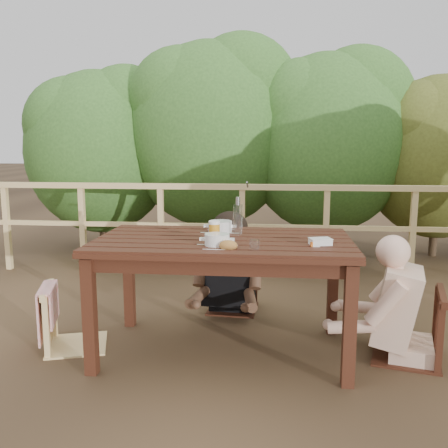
# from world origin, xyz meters

# --- Properties ---
(ground) EXTENTS (60.00, 60.00, 0.00)m
(ground) POSITION_xyz_m (0.00, 0.00, 0.00)
(ground) COLOR brown
(ground) RESTS_ON ground
(table) EXTENTS (1.72, 0.97, 0.79)m
(table) POSITION_xyz_m (0.00, 0.00, 0.40)
(table) COLOR #33170E
(table) RESTS_ON ground
(chair_left) EXTENTS (0.53, 0.53, 0.85)m
(chair_left) POSITION_xyz_m (-1.06, -0.01, 0.43)
(chair_left) COLOR #DCB977
(chair_left) RESTS_ON ground
(chair_far) EXTENTS (0.44, 0.44, 0.83)m
(chair_far) POSITION_xyz_m (-0.01, 0.87, 0.42)
(chair_far) COLOR #33170E
(chair_far) RESTS_ON ground
(chair_right) EXTENTS (0.55, 0.55, 0.91)m
(chair_right) POSITION_xyz_m (1.25, 0.03, 0.46)
(chair_right) COLOR #33170E
(chair_right) RESTS_ON ground
(woman) EXTENTS (0.59, 0.71, 1.36)m
(woman) POSITION_xyz_m (-0.01, 0.89, 0.68)
(woman) COLOR black
(woman) RESTS_ON ground
(diner_right) EXTENTS (0.80, 0.71, 1.38)m
(diner_right) POSITION_xyz_m (1.28, 0.03, 0.69)
(diner_right) COLOR #D7AD93
(diner_right) RESTS_ON ground
(railing) EXTENTS (5.60, 0.10, 1.01)m
(railing) POSITION_xyz_m (0.00, 2.00, 0.51)
(railing) COLOR #DCB977
(railing) RESTS_ON ground
(hedge_row) EXTENTS (6.60, 1.60, 3.80)m
(hedge_row) POSITION_xyz_m (0.40, 3.20, 1.90)
(hedge_row) COLOR #305721
(hedge_row) RESTS_ON ground
(soup_near) EXTENTS (0.27, 0.27, 0.09)m
(soup_near) POSITION_xyz_m (-0.02, -0.22, 0.84)
(soup_near) COLOR white
(soup_near) RESTS_ON table
(soup_far) EXTENTS (0.29, 0.29, 0.10)m
(soup_far) POSITION_xyz_m (-0.05, 0.24, 0.84)
(soup_far) COLOR white
(soup_far) RESTS_ON table
(bread_roll) EXTENTS (0.11, 0.09, 0.07)m
(bread_roll) POSITION_xyz_m (0.06, -0.31, 0.83)
(bread_roll) COLOR #B1723D
(bread_roll) RESTS_ON table
(beer_glass) EXTENTS (0.08, 0.08, 0.15)m
(beer_glass) POSITION_xyz_m (-0.05, -0.07, 0.87)
(beer_glass) COLOR orange
(beer_glass) RESTS_ON table
(bottle) EXTENTS (0.07, 0.07, 0.28)m
(bottle) POSITION_xyz_m (0.08, 0.18, 0.93)
(bottle) COLOR white
(bottle) RESTS_ON table
(tumbler) EXTENTS (0.06, 0.06, 0.07)m
(tumbler) POSITION_xyz_m (0.22, -0.31, 0.83)
(tumbler) COLOR white
(tumbler) RESTS_ON table
(butter_tub) EXTENTS (0.16, 0.13, 0.06)m
(butter_tub) POSITION_xyz_m (0.63, -0.14, 0.82)
(butter_tub) COLOR white
(butter_tub) RESTS_ON table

